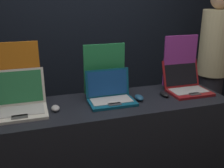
{
  "coord_description": "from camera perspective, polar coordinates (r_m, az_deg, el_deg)",
  "views": [
    {
      "loc": [
        -0.57,
        -1.52,
        1.69
      ],
      "look_at": [
        -0.01,
        0.28,
        1.06
      ],
      "focal_mm": 42.0,
      "sensor_mm": 36.0,
      "label": 1
    }
  ],
  "objects": [
    {
      "name": "laptop_front",
      "position": [
        1.97,
        -19.53,
        -3.87
      ],
      "size": [
        0.37,
        0.33,
        0.28
      ],
      "color": "silver",
      "rests_on": "display_counter"
    },
    {
      "name": "promo_stand_back",
      "position": [
        2.4,
        14.51,
        4.48
      ],
      "size": [
        0.31,
        0.07,
        0.46
      ],
      "color": "black",
      "rests_on": "display_counter"
    },
    {
      "name": "mouse_middle",
      "position": [
        2.09,
        5.92,
        -2.95
      ],
      "size": [
        0.06,
        0.11,
        0.04
      ],
      "color": "navy",
      "rests_on": "display_counter"
    },
    {
      "name": "display_counter",
      "position": [
        2.26,
        0.22,
        -14.66
      ],
      "size": [
        1.83,
        0.55,
        0.91
      ],
      "color": "black",
      "rests_on": "ground_plane"
    },
    {
      "name": "laptop_middle",
      "position": [
        2.04,
        -0.38,
        -2.3
      ],
      "size": [
        0.35,
        0.26,
        0.24
      ],
      "color": "#0F5170",
      "rests_on": "display_counter"
    },
    {
      "name": "wall_back",
      "position": [
        3.21,
        -7.28,
        13.26
      ],
      "size": [
        8.0,
        0.05,
        2.8
      ],
      "color": "black",
      "rests_on": "ground_plane"
    },
    {
      "name": "promo_stand_front",
      "position": [
        2.07,
        -19.93,
        1.81
      ],
      "size": [
        0.33,
        0.07,
        0.47
      ],
      "color": "black",
      "rests_on": "display_counter"
    },
    {
      "name": "laptop_back",
      "position": [
        2.35,
        15.81,
        -0.13
      ],
      "size": [
        0.34,
        0.33,
        0.25
      ],
      "color": "maroon",
      "rests_on": "display_counter"
    },
    {
      "name": "promo_stand_middle",
      "position": [
        2.14,
        -1.67,
        2.82
      ],
      "size": [
        0.34,
        0.07,
        0.42
      ],
      "color": "black",
      "rests_on": "display_counter"
    },
    {
      "name": "person_bystander",
      "position": [
        3.16,
        21.0,
        3.27
      ],
      "size": [
        0.34,
        0.34,
        1.77
      ],
      "color": "#282833",
      "rests_on": "ground_plane"
    },
    {
      "name": "mouse_front",
      "position": [
        1.93,
        -12.2,
        -5.17
      ],
      "size": [
        0.06,
        0.09,
        0.04
      ],
      "color": "#B2B2B7",
      "rests_on": "display_counter"
    },
    {
      "name": "mouse_back",
      "position": [
        2.21,
        11.31,
        -2.17
      ],
      "size": [
        0.06,
        0.12,
        0.03
      ],
      "color": "black",
      "rests_on": "display_counter"
    }
  ]
}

